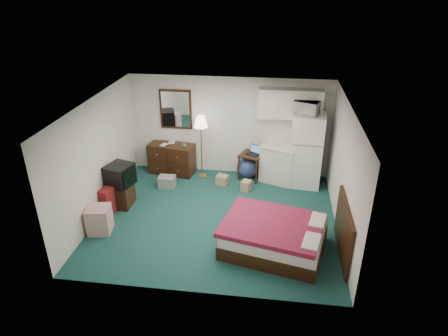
# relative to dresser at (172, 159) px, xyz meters

# --- Properties ---
(floor) EXTENTS (5.00, 4.50, 0.01)m
(floor) POSITION_rel_dresser_xyz_m (1.47, -1.98, -0.39)
(floor) COLOR #123D43
(floor) RESTS_ON ground
(ceiling) EXTENTS (5.00, 4.50, 0.01)m
(ceiling) POSITION_rel_dresser_xyz_m (1.47, -1.98, 2.11)
(ceiling) COLOR white
(ceiling) RESTS_ON walls
(walls) EXTENTS (5.01, 4.51, 2.50)m
(walls) POSITION_rel_dresser_xyz_m (1.47, -1.98, 0.86)
(walls) COLOR white
(walls) RESTS_ON floor
(mirror) EXTENTS (0.80, 0.06, 1.00)m
(mirror) POSITION_rel_dresser_xyz_m (0.12, 0.24, 1.26)
(mirror) COLOR white
(mirror) RESTS_ON walls
(upper_cabinets) EXTENTS (1.50, 0.35, 0.70)m
(upper_cabinets) POSITION_rel_dresser_xyz_m (2.92, 0.10, 1.56)
(upper_cabinets) COLOR silver
(upper_cabinets) RESTS_ON walls
(headboard) EXTENTS (0.06, 1.56, 1.00)m
(headboard) POSITION_rel_dresser_xyz_m (3.93, -2.91, 0.16)
(headboard) COLOR black
(headboard) RESTS_ON walls
(dresser) EXTENTS (1.22, 0.71, 0.78)m
(dresser) POSITION_rel_dresser_xyz_m (0.00, 0.00, 0.00)
(dresser) COLOR black
(dresser) RESTS_ON floor
(floor_lamp) EXTENTS (0.41, 0.41, 1.61)m
(floor_lamp) POSITION_rel_dresser_xyz_m (0.80, -0.10, 0.41)
(floor_lamp) COLOR gold
(floor_lamp) RESTS_ON floor
(desk) EXTENTS (0.67, 0.67, 0.67)m
(desk) POSITION_rel_dresser_xyz_m (2.06, -0.05, -0.06)
(desk) COLOR black
(desk) RESTS_ON floor
(exercise_ball) EXTENTS (0.55, 0.55, 0.55)m
(exercise_ball) POSITION_rel_dresser_xyz_m (1.97, -0.02, -0.12)
(exercise_ball) COLOR navy
(exercise_ball) RESTS_ON floor
(kitchen_counter) EXTENTS (1.01, 0.89, 0.92)m
(kitchen_counter) POSITION_rel_dresser_xyz_m (2.76, -0.07, 0.07)
(kitchen_counter) COLOR silver
(kitchen_counter) RESTS_ON floor
(fridge) EXTENTS (0.81, 0.81, 1.80)m
(fridge) POSITION_rel_dresser_xyz_m (3.38, -0.16, 0.51)
(fridge) COLOR white
(fridge) RESTS_ON floor
(bed) EXTENTS (2.07, 1.78, 0.58)m
(bed) POSITION_rel_dresser_xyz_m (2.70, -2.91, -0.10)
(bed) COLOR maroon
(bed) RESTS_ON floor
(tv_stand) EXTENTS (0.51, 0.55, 0.50)m
(tv_stand) POSITION_rel_dresser_xyz_m (-0.74, -1.74, -0.14)
(tv_stand) COLOR black
(tv_stand) RESTS_ON floor
(suitcase) EXTENTS (0.31, 0.41, 0.58)m
(suitcase) POSITION_rel_dresser_xyz_m (-0.89, -2.08, -0.10)
(suitcase) COLOR #5C1F15
(suitcase) RESTS_ON floor
(retail_box) EXTENTS (0.51, 0.51, 0.55)m
(retail_box) POSITION_rel_dresser_xyz_m (-0.79, -2.79, -0.12)
(retail_box) COLOR silver
(retail_box) RESTS_ON floor
(file_bin) EXTENTS (0.40, 0.30, 0.28)m
(file_bin) POSITION_rel_dresser_xyz_m (0.06, -0.79, -0.25)
(file_bin) COLOR gray
(file_bin) RESTS_ON floor
(cardboard_box_a) EXTENTS (0.32, 0.29, 0.23)m
(cardboard_box_a) POSITION_rel_dresser_xyz_m (1.38, -0.47, -0.28)
(cardboard_box_a) COLOR tan
(cardboard_box_a) RESTS_ON floor
(cardboard_box_b) EXTENTS (0.27, 0.29, 0.24)m
(cardboard_box_b) POSITION_rel_dresser_xyz_m (1.99, -0.69, -0.27)
(cardboard_box_b) COLOR tan
(cardboard_box_b) RESTS_ON floor
(laptop) EXTENTS (0.39, 0.38, 0.21)m
(laptop) POSITION_rel_dresser_xyz_m (2.09, -0.08, 0.38)
(laptop) COLOR black
(laptop) RESTS_ON desk
(crt_tv) EXTENTS (0.66, 0.69, 0.48)m
(crt_tv) POSITION_rel_dresser_xyz_m (-0.71, -1.72, 0.34)
(crt_tv) COLOR black
(crt_tv) RESTS_ON tv_stand
(microwave) EXTENTS (0.63, 0.49, 0.38)m
(microwave) POSITION_rel_dresser_xyz_m (3.29, -0.14, 1.59)
(microwave) COLOR white
(microwave) RESTS_ON fridge
(book_a) EXTENTS (0.15, 0.08, 0.21)m
(book_a) POSITION_rel_dresser_xyz_m (-0.23, -0.01, 0.50)
(book_a) COLOR tan
(book_a) RESTS_ON dresser
(book_b) EXTENTS (0.17, 0.05, 0.23)m
(book_b) POSITION_rel_dresser_xyz_m (-0.09, 0.12, 0.51)
(book_b) COLOR tan
(book_b) RESTS_ON dresser
(mug) EXTENTS (0.14, 0.12, 0.13)m
(mug) POSITION_rel_dresser_xyz_m (0.37, -0.12, 0.46)
(mug) COLOR #4A7D3E
(mug) RESTS_ON dresser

